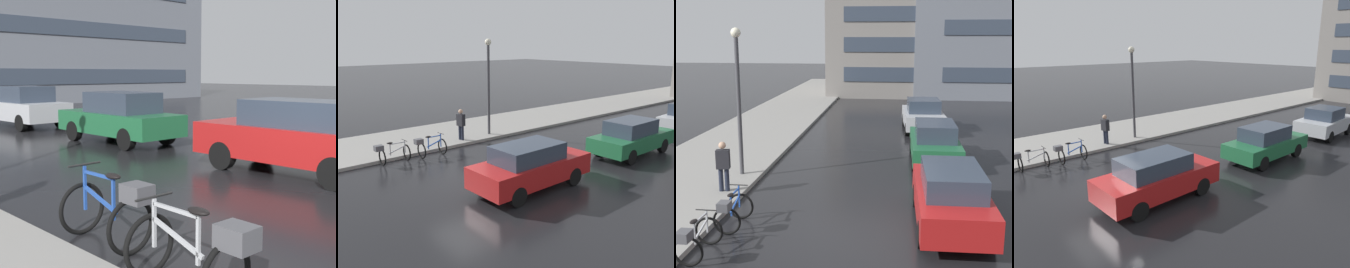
{
  "view_description": "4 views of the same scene",
  "coord_description": "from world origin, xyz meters",
  "views": [
    {
      "loc": [
        -6.46,
        -4.47,
        2.18
      ],
      "look_at": [
        0.55,
        2.95,
        0.85
      ],
      "focal_mm": 50.0,
      "sensor_mm": 36.0,
      "label": 1
    },
    {
      "loc": [
        11.04,
        -7.61,
        4.93
      ],
      "look_at": [
        -0.65,
        2.48,
        1.12
      ],
      "focal_mm": 40.0,
      "sensor_mm": 36.0,
      "label": 2
    },
    {
      "loc": [
        1.03,
        -10.63,
        4.84
      ],
      "look_at": [
        -0.67,
        4.0,
        1.72
      ],
      "focal_mm": 50.0,
      "sensor_mm": 36.0,
      "label": 3
    },
    {
      "loc": [
        10.78,
        -5.31,
        5.21
      ],
      "look_at": [
        0.95,
        3.35,
        1.59
      ],
      "focal_mm": 35.0,
      "sensor_mm": 36.0,
      "label": 4
    }
  ],
  "objects": [
    {
      "name": "bicycle_second",
      "position": [
        -3.08,
        0.13,
        0.49
      ],
      "size": [
        0.72,
        1.36,
        0.99
      ],
      "color": "black",
      "rests_on": "ground"
    },
    {
      "name": "pedestrian",
      "position": [
        -4.21,
        2.58,
        0.95
      ],
      "size": [
        0.44,
        0.31,
        1.69
      ],
      "color": "#1E2333",
      "rests_on": "ground"
    },
    {
      "name": "streetlamp",
      "position": [
        -4.27,
        4.4,
        3.09
      ],
      "size": [
        0.33,
        0.33,
        5.08
      ],
      "color": "#424247",
      "rests_on": "ground"
    },
    {
      "name": "sidewalk_kerb",
      "position": [
        -6.0,
        10.0,
        0.07
      ],
      "size": [
        4.8,
        60.0,
        0.14
      ],
      "primitive_type": "cube",
      "color": "gray",
      "rests_on": "ground"
    },
    {
      "name": "car_green",
      "position": [
        2.47,
        7.19,
        0.8
      ],
      "size": [
        1.8,
        4.37,
        1.6
      ],
      "color": "#1E6038",
      "rests_on": "ground"
    },
    {
      "name": "bicycle_nearest",
      "position": [
        -3.31,
        -1.53,
        0.48
      ],
      "size": [
        0.71,
        1.4,
        0.92
      ],
      "color": "black",
      "rests_on": "ground"
    },
    {
      "name": "car_red",
      "position": [
        2.43,
        0.91,
        0.83
      ],
      "size": [
        1.79,
        4.38,
        1.61
      ],
      "color": "#AD1919",
      "rests_on": "ground"
    },
    {
      "name": "ground_plane",
      "position": [
        0.0,
        0.0,
        0.0
      ],
      "size": [
        140.0,
        140.0,
        0.0
      ],
      "primitive_type": "plane",
      "color": "black"
    },
    {
      "name": "car_silver",
      "position": [
        2.32,
        13.29,
        0.82
      ],
      "size": [
        2.08,
        4.23,
        1.66
      ],
      "color": "#B2B5BA",
      "rests_on": "ground"
    },
    {
      "name": "building_facade_main",
      "position": [
        3.4,
        29.3,
        5.26
      ],
      "size": [
        15.99,
        8.13,
        10.52
      ],
      "color": "gray",
      "rests_on": "ground"
    }
  ]
}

